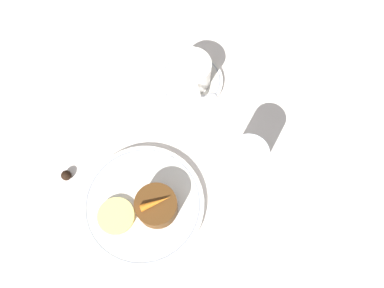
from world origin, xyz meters
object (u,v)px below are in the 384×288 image
at_px(dinner_plate, 143,204).
at_px(coffee_cup, 191,71).
at_px(wine_glass, 246,161).
at_px(dessert_cake, 158,206).

relative_size(dinner_plate, coffee_cup, 2.12).
distance_m(wine_glass, dessert_cake, 0.18).
height_order(coffee_cup, dessert_cake, coffee_cup).
height_order(coffee_cup, wine_glass, wine_glass).
bearing_deg(dessert_cake, dinner_plate, -119.69).
bearing_deg(coffee_cup, wine_glass, 10.65).
distance_m(dinner_plate, wine_glass, 0.21).
relative_size(dinner_plate, dessert_cake, 3.03).
height_order(dinner_plate, wine_glass, wine_glass).
bearing_deg(wine_glass, dessert_cake, -80.05).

